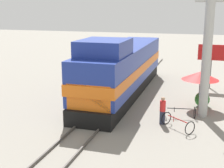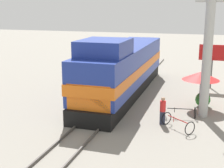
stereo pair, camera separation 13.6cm
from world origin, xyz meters
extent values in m
plane|color=gray|center=(0.00, 0.00, 0.00)|extent=(120.00, 120.00, 0.00)
cube|color=#4C4742|center=(-0.72, 0.00, 0.07)|extent=(0.08, 38.31, 0.15)
cube|color=#4C4742|center=(0.72, 0.00, 0.07)|extent=(0.08, 38.31, 0.15)
cube|color=black|center=(0.00, 2.07, 0.50)|extent=(2.88, 16.13, 0.99)
cube|color=navy|center=(0.00, 2.07, 2.38)|extent=(3.13, 15.48, 2.77)
cube|color=orange|center=(0.00, 2.07, 2.10)|extent=(3.17, 15.65, 0.70)
cube|color=orange|center=(0.00, -4.54, 1.76)|extent=(2.66, 2.26, 1.53)
cube|color=navy|center=(0.00, -2.77, 4.27)|extent=(2.94, 3.55, 1.00)
cylinder|color=#B2B2AD|center=(6.22, -1.68, 4.02)|extent=(0.56, 0.56, 8.05)
cube|color=#B2B2AD|center=(6.22, -1.68, 7.08)|extent=(1.80, 0.12, 0.12)
cylinder|color=#4C4C4C|center=(5.90, 0.02, 1.20)|extent=(0.05, 0.05, 2.39)
cone|color=red|center=(5.90, 0.02, 2.25)|extent=(2.49, 2.49, 0.56)
cube|color=#595959|center=(6.62, 5.80, 1.20)|extent=(0.12, 0.12, 2.40)
cube|color=red|center=(6.62, 5.80, 3.05)|extent=(2.24, 0.08, 1.30)
sphere|color=#2D722D|center=(6.13, 0.32, 0.51)|extent=(1.03, 1.03, 1.03)
cube|color=#2D3347|center=(3.96, -3.85, 0.40)|extent=(0.30, 0.20, 0.80)
cylinder|color=red|center=(3.96, -3.85, 1.12)|extent=(0.34, 0.34, 0.64)
sphere|color=tan|center=(3.96, -3.85, 1.56)|extent=(0.23, 0.23, 0.23)
torus|color=black|center=(4.20, -3.82, 0.38)|extent=(0.52, 0.62, 0.76)
torus|color=black|center=(5.62, -5.00, 0.38)|extent=(0.52, 0.62, 0.76)
cube|color=#A51919|center=(4.91, -4.41, 0.61)|extent=(1.23, 1.03, 0.04)
cylinder|color=#A51919|center=(4.66, -4.21, 0.52)|extent=(0.04, 0.04, 0.32)
torus|color=black|center=(3.93, -2.58, 0.37)|extent=(0.17, 0.75, 0.75)
torus|color=black|center=(5.75, -2.29, 0.37)|extent=(0.17, 0.75, 0.75)
cube|color=black|center=(4.84, -2.43, 0.59)|extent=(1.56, 0.29, 0.04)
cylinder|color=black|center=(4.52, -2.48, 0.51)|extent=(0.04, 0.04, 0.31)
camera|label=1|loc=(6.18, -21.34, 6.78)|focal=50.00mm
camera|label=2|loc=(6.31, -21.30, 6.78)|focal=50.00mm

